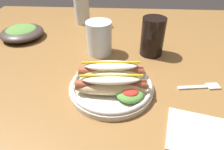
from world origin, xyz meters
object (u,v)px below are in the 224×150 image
(water_cup, at_px, (99,38))
(napkin, at_px, (198,133))
(glass_bottle, at_px, (81,3))
(hot_dog_plate, at_px, (112,83))
(soda_cup, at_px, (153,37))
(side_bowl, at_px, (22,32))
(fork, at_px, (202,87))

(water_cup, distance_m, napkin, 0.43)
(glass_bottle, bearing_deg, hot_dog_plate, -70.82)
(hot_dog_plate, distance_m, napkin, 0.24)
(soda_cup, distance_m, glass_bottle, 0.40)
(soda_cup, relative_size, side_bowl, 0.77)
(glass_bottle, height_order, napkin, glass_bottle)
(hot_dog_plate, distance_m, water_cup, 0.22)
(fork, bearing_deg, hot_dog_plate, 178.22)
(hot_dog_plate, xyz_separation_m, soda_cup, (0.13, 0.21, 0.04))
(glass_bottle, bearing_deg, water_cup, -68.10)
(hot_dog_plate, relative_size, water_cup, 1.99)
(water_cup, relative_size, glass_bottle, 0.46)
(water_cup, height_order, side_bowl, water_cup)
(water_cup, height_order, napkin, water_cup)
(water_cup, bearing_deg, side_bowl, 162.47)
(fork, relative_size, water_cup, 1.05)
(water_cup, bearing_deg, glass_bottle, 111.90)
(soda_cup, bearing_deg, napkin, -78.66)
(water_cup, distance_m, glass_bottle, 0.30)
(fork, height_order, water_cup, water_cup)
(glass_bottle, distance_m, side_bowl, 0.29)
(hot_dog_plate, distance_m, side_bowl, 0.50)
(soda_cup, bearing_deg, fork, -55.32)
(side_bowl, bearing_deg, fork, -23.92)
(fork, bearing_deg, side_bowl, 147.87)
(water_cup, xyz_separation_m, napkin, (0.25, -0.34, -0.06))
(napkin, bearing_deg, side_bowl, 142.54)
(glass_bottle, distance_m, napkin, 0.73)
(hot_dog_plate, xyz_separation_m, glass_bottle, (-0.17, 0.49, 0.07))
(soda_cup, bearing_deg, glass_bottle, 137.18)
(side_bowl, height_order, napkin, side_bowl)
(glass_bottle, relative_size, napkin, 1.93)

